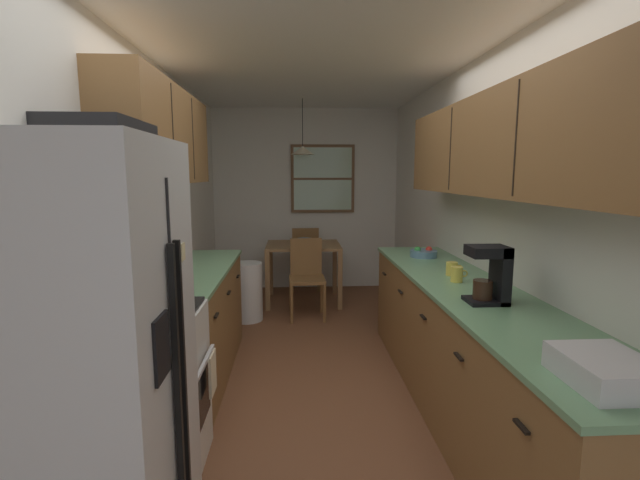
# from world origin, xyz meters

# --- Properties ---
(ground_plane) EXTENTS (12.00, 12.00, 0.00)m
(ground_plane) POSITION_xyz_m (0.00, 1.00, 0.00)
(ground_plane) COLOR brown
(wall_left) EXTENTS (0.10, 9.00, 2.55)m
(wall_left) POSITION_xyz_m (-1.35, 1.00, 1.27)
(wall_left) COLOR silver
(wall_left) RESTS_ON ground
(wall_right) EXTENTS (0.10, 9.00, 2.55)m
(wall_right) POSITION_xyz_m (1.35, 1.00, 1.27)
(wall_right) COLOR silver
(wall_right) RESTS_ON ground
(wall_back) EXTENTS (4.40, 0.10, 2.55)m
(wall_back) POSITION_xyz_m (0.00, 3.65, 1.27)
(wall_back) COLOR silver
(wall_back) RESTS_ON ground
(ceiling_slab) EXTENTS (4.40, 9.00, 0.08)m
(ceiling_slab) POSITION_xyz_m (0.00, 1.00, 2.59)
(ceiling_slab) COLOR white
(refrigerator) EXTENTS (0.72, 0.74, 1.77)m
(refrigerator) POSITION_xyz_m (-0.96, -1.18, 0.88)
(refrigerator) COLOR silver
(refrigerator) RESTS_ON ground
(stove_range) EXTENTS (0.66, 0.62, 1.10)m
(stove_range) POSITION_xyz_m (-0.99, -0.48, 0.47)
(stove_range) COLOR white
(stove_range) RESTS_ON ground
(microwave_over_range) EXTENTS (0.39, 0.58, 0.36)m
(microwave_over_range) POSITION_xyz_m (-1.11, -0.48, 1.73)
(microwave_over_range) COLOR black
(counter_left) EXTENTS (0.64, 1.76, 0.90)m
(counter_left) POSITION_xyz_m (-1.00, 0.71, 0.45)
(counter_left) COLOR brown
(counter_left) RESTS_ON ground
(upper_cabinets_left) EXTENTS (0.33, 1.84, 0.70)m
(upper_cabinets_left) POSITION_xyz_m (-1.14, 0.66, 1.92)
(upper_cabinets_left) COLOR brown
(counter_right) EXTENTS (0.64, 3.28, 0.90)m
(counter_right) POSITION_xyz_m (1.00, 0.01, 0.45)
(counter_right) COLOR brown
(counter_right) RESTS_ON ground
(upper_cabinets_right) EXTENTS (0.33, 2.96, 0.64)m
(upper_cabinets_right) POSITION_xyz_m (1.14, -0.04, 1.82)
(upper_cabinets_right) COLOR brown
(dining_table) EXTENTS (0.93, 0.78, 0.75)m
(dining_table) POSITION_xyz_m (-0.05, 2.83, 0.63)
(dining_table) COLOR olive
(dining_table) RESTS_ON ground
(dining_chair_near) EXTENTS (0.41, 0.41, 0.90)m
(dining_chair_near) POSITION_xyz_m (-0.03, 2.24, 0.50)
(dining_chair_near) COLOR brown
(dining_chair_near) RESTS_ON ground
(dining_chair_far) EXTENTS (0.42, 0.42, 0.90)m
(dining_chair_far) POSITION_xyz_m (-0.02, 3.43, 0.50)
(dining_chair_far) COLOR brown
(dining_chair_far) RESTS_ON ground
(pendant_light) EXTENTS (0.28, 0.28, 0.67)m
(pendant_light) POSITION_xyz_m (-0.05, 2.83, 1.93)
(pendant_light) COLOR black
(back_window) EXTENTS (0.90, 0.05, 0.95)m
(back_window) POSITION_xyz_m (0.24, 3.58, 1.57)
(back_window) COLOR brown
(trash_bin) EXTENTS (0.34, 0.34, 0.66)m
(trash_bin) POSITION_xyz_m (-0.70, 2.13, 0.33)
(trash_bin) COLOR white
(trash_bin) RESTS_ON ground
(storage_canister) EXTENTS (0.12, 0.12, 0.17)m
(storage_canister) POSITION_xyz_m (-1.00, 0.10, 0.98)
(storage_canister) COLOR red
(storage_canister) RESTS_ON counter_left
(dish_towel) EXTENTS (0.02, 0.16, 0.24)m
(dish_towel) POSITION_xyz_m (-0.64, -0.33, 0.50)
(dish_towel) COLOR beige
(coffee_maker) EXTENTS (0.22, 0.18, 0.33)m
(coffee_maker) POSITION_xyz_m (0.97, -0.35, 1.07)
(coffee_maker) COLOR black
(coffee_maker) RESTS_ON counter_right
(mug_by_coffeemaker) EXTENTS (0.12, 0.08, 0.11)m
(mug_by_coffeemaker) POSITION_xyz_m (0.96, 0.16, 0.95)
(mug_by_coffeemaker) COLOR #E5CC4C
(mug_by_coffeemaker) RESTS_ON counter_right
(mug_spare) EXTENTS (0.12, 0.09, 0.10)m
(mug_spare) POSITION_xyz_m (1.00, 0.36, 0.95)
(mug_spare) COLOR #E5CC4C
(mug_spare) RESTS_ON counter_right
(fruit_bowl) EXTENTS (0.24, 0.24, 0.09)m
(fruit_bowl) POSITION_xyz_m (1.00, 1.10, 0.94)
(fruit_bowl) COLOR #597F9E
(fruit_bowl) RESTS_ON counter_right
(dish_rack) EXTENTS (0.28, 0.34, 0.10)m
(dish_rack) POSITION_xyz_m (0.94, -1.36, 0.95)
(dish_rack) COLOR silver
(dish_rack) RESTS_ON counter_right
(table_serving_bowl) EXTENTS (0.20, 0.20, 0.06)m
(table_serving_bowl) POSITION_xyz_m (-0.04, 2.93, 0.78)
(table_serving_bowl) COLOR #4C7299
(table_serving_bowl) RESTS_ON dining_table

